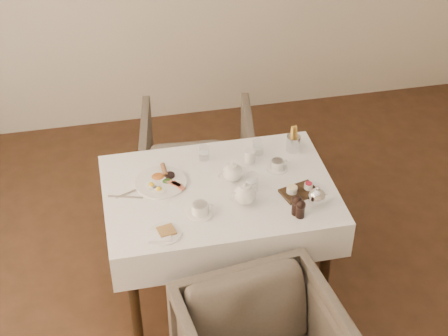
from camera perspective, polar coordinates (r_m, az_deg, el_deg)
table at (r=3.89m, az=-0.42°, el=-3.01°), size 1.28×0.88×0.75m
armchair_far at (r=4.69m, az=-2.18°, el=0.53°), size 0.85×0.87×0.69m
breakfast_plate at (r=3.86m, az=-5.24°, el=-1.10°), size 0.29×0.29×0.04m
side_plate at (r=3.53m, az=-5.04°, el=-5.48°), size 0.18×0.17×0.02m
teapot_centre at (r=3.83m, az=0.69°, el=-0.27°), size 0.18×0.16×0.13m
teapot_front at (r=3.67m, az=1.74°, el=-2.12°), size 0.19×0.15×0.14m
creamer at (r=3.98m, az=2.15°, el=0.98°), size 0.07×0.07×0.08m
teacup_near at (r=3.63m, az=-1.98°, el=-3.46°), size 0.14×0.14×0.07m
teacup_far at (r=3.95m, az=4.45°, el=0.24°), size 0.12×0.12×0.06m
glass_left at (r=4.00m, az=-1.69°, el=1.27°), size 0.07×0.07×0.09m
glass_mid at (r=3.79m, az=2.38°, el=-1.12°), size 0.07×0.07×0.09m
glass_right at (r=4.05m, az=2.86°, el=1.76°), size 0.08×0.08×0.09m
condiment_board at (r=3.79m, az=6.25°, el=-1.90°), size 0.22×0.18×0.05m
pepper_mill_left at (r=3.63m, az=6.06°, el=-3.08°), size 0.07×0.07×0.12m
pepper_mill_right at (r=3.62m, az=6.38°, el=-3.39°), size 0.06×0.06×0.11m
silver_pot at (r=3.70m, az=7.71°, el=-2.30°), size 0.12×0.09×0.12m
fries_cup at (r=4.08m, az=5.80°, el=2.38°), size 0.08×0.08×0.18m
cutlery_fork at (r=3.82m, az=-7.63°, el=-1.95°), size 0.20×0.09×0.00m
cutlery_knife at (r=3.79m, az=-8.19°, el=-2.40°), size 0.19×0.07×0.00m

